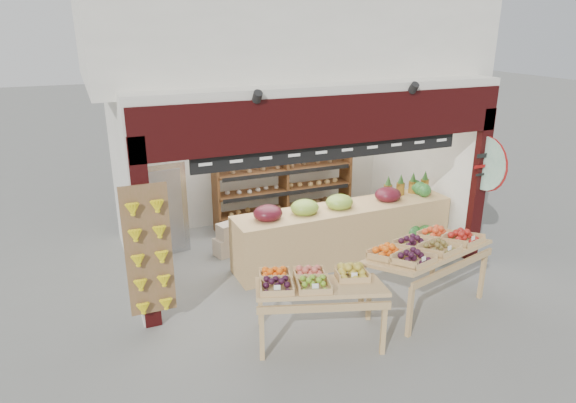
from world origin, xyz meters
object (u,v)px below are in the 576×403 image
(display_table_right, at_px, (426,249))
(refrigerator, at_px, (164,205))
(watermelon_pile, at_px, (424,246))
(cardboard_stack, at_px, (236,240))
(back_shelving, at_px, (284,170))
(mid_counter, at_px, (343,231))
(display_table_left, at_px, (311,283))

(display_table_right, bearing_deg, refrigerator, 132.24)
(display_table_right, xyz_separation_m, watermelon_pile, (0.98, 1.29, -0.67))
(cardboard_stack, relative_size, watermelon_pile, 1.19)
(display_table_right, bearing_deg, cardboard_stack, 125.01)
(back_shelving, distance_m, display_table_right, 3.81)
(back_shelving, relative_size, mid_counter, 0.73)
(display_table_right, distance_m, watermelon_pile, 1.76)
(refrigerator, bearing_deg, display_table_left, -80.40)
(mid_counter, relative_size, display_table_right, 2.00)
(back_shelving, bearing_deg, refrigerator, -173.18)
(refrigerator, distance_m, cardboard_stack, 1.44)
(back_shelving, xyz_separation_m, refrigerator, (-2.45, -0.29, -0.31))
(mid_counter, height_order, display_table_right, mid_counter)
(refrigerator, relative_size, cardboard_stack, 1.70)
(back_shelving, xyz_separation_m, cardboard_stack, (-1.30, -0.91, -0.93))
(cardboard_stack, height_order, display_table_left, display_table_left)
(refrigerator, xyz_separation_m, mid_counter, (2.76, -1.67, -0.31))
(refrigerator, distance_m, watermelon_pile, 4.69)
(cardboard_stack, height_order, watermelon_pile, cardboard_stack)
(display_table_left, height_order, watermelon_pile, display_table_left)
(back_shelving, distance_m, cardboard_stack, 1.84)
(refrigerator, relative_size, display_table_left, 0.92)
(refrigerator, relative_size, display_table_right, 0.86)
(display_table_right, bearing_deg, mid_counter, 101.84)
(cardboard_stack, xyz_separation_m, display_table_right, (1.99, -2.84, 0.66))
(refrigerator, distance_m, mid_counter, 3.24)
(refrigerator, bearing_deg, back_shelving, -2.50)
(back_shelving, relative_size, display_table_right, 1.46)
(display_table_left, bearing_deg, display_table_right, 4.61)
(refrigerator, height_order, mid_counter, refrigerator)
(cardboard_stack, bearing_deg, back_shelving, 34.76)
(back_shelving, bearing_deg, display_table_right, -79.67)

